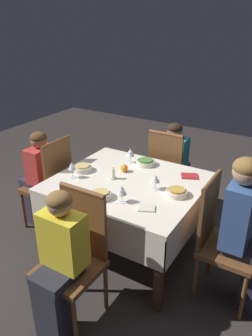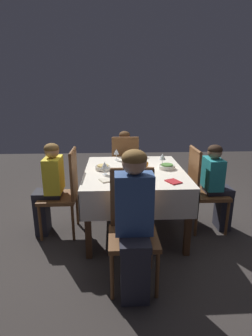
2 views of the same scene
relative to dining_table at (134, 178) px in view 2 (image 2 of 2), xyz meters
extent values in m
plane|color=#332D2B|center=(0.00, 0.00, -0.65)|extent=(8.00, 8.00, 0.00)
cube|color=silver|center=(0.00, 0.00, 0.07)|extent=(1.26, 1.13, 0.04)
cube|color=silver|center=(0.00, 0.56, -0.08)|extent=(1.26, 0.01, 0.27)
cube|color=silver|center=(0.00, -0.56, -0.08)|extent=(1.26, 0.01, 0.27)
cube|color=silver|center=(0.63, 0.00, -0.08)|extent=(0.01, 1.13, 0.27)
cube|color=silver|center=(-0.63, 0.00, -0.08)|extent=(0.01, 1.13, 0.27)
cube|color=#4C2D19|center=(0.56, 0.49, -0.30)|extent=(0.06, 0.06, 0.71)
cube|color=#4C2D19|center=(-0.56, 0.49, -0.30)|extent=(0.06, 0.06, 0.71)
cube|color=#4C2D19|center=(0.56, -0.49, -0.30)|extent=(0.06, 0.06, 0.71)
cube|color=#4C2D19|center=(-0.56, -0.49, -0.30)|extent=(0.06, 0.06, 0.71)
cube|color=brown|center=(0.94, -0.08, -0.21)|extent=(0.41, 0.41, 0.04)
cube|color=brown|center=(0.75, -0.08, 0.07)|extent=(0.03, 0.38, 0.52)
cylinder|color=brown|center=(0.75, -0.08, 0.33)|extent=(0.04, 0.37, 0.04)
cylinder|color=brown|center=(1.12, -0.26, -0.44)|extent=(0.03, 0.03, 0.42)
cylinder|color=brown|center=(1.12, 0.10, -0.44)|extent=(0.03, 0.03, 0.42)
cylinder|color=brown|center=(0.76, -0.26, -0.44)|extent=(0.03, 0.03, 0.42)
cylinder|color=brown|center=(0.76, 0.10, -0.44)|extent=(0.03, 0.03, 0.42)
cube|color=brown|center=(0.03, 0.88, -0.21)|extent=(0.41, 0.41, 0.04)
cube|color=brown|center=(0.03, 0.69, 0.07)|extent=(0.38, 0.03, 0.52)
cylinder|color=brown|center=(0.03, 0.69, 0.33)|extent=(0.37, 0.04, 0.04)
cylinder|color=brown|center=(0.21, 1.06, -0.44)|extent=(0.03, 0.03, 0.42)
cylinder|color=brown|center=(-0.15, 1.06, -0.44)|extent=(0.03, 0.03, 0.42)
cylinder|color=brown|center=(0.21, 0.70, -0.44)|extent=(0.03, 0.03, 0.42)
cylinder|color=brown|center=(-0.15, 0.70, -0.44)|extent=(0.03, 0.03, 0.42)
cube|color=brown|center=(-0.94, -0.07, -0.21)|extent=(0.41, 0.41, 0.04)
cube|color=brown|center=(-0.75, -0.07, 0.07)|extent=(0.03, 0.38, 0.52)
cylinder|color=brown|center=(-0.75, -0.07, 0.33)|extent=(0.04, 0.37, 0.04)
cylinder|color=brown|center=(-1.12, 0.11, -0.44)|extent=(0.03, 0.03, 0.42)
cylinder|color=brown|center=(-1.12, -0.25, -0.44)|extent=(0.03, 0.03, 0.42)
cylinder|color=brown|center=(-0.76, 0.11, -0.44)|extent=(0.03, 0.03, 0.42)
cylinder|color=brown|center=(-0.76, -0.25, -0.44)|extent=(0.03, 0.03, 0.42)
cube|color=brown|center=(0.05, -0.88, -0.21)|extent=(0.41, 0.41, 0.04)
cube|color=brown|center=(0.05, -0.69, 0.07)|extent=(0.38, 0.03, 0.52)
cylinder|color=brown|center=(0.05, -0.69, 0.33)|extent=(0.37, 0.04, 0.04)
cylinder|color=brown|center=(-0.13, -1.06, -0.44)|extent=(0.03, 0.03, 0.42)
cylinder|color=brown|center=(0.23, -1.06, -0.44)|extent=(0.03, 0.03, 0.42)
cylinder|color=brown|center=(-0.13, -0.70, -0.44)|extent=(0.03, 0.03, 0.42)
cylinder|color=brown|center=(0.23, -0.70, -0.44)|extent=(0.03, 0.03, 0.42)
cube|color=#282833|center=(1.14, -0.08, -0.42)|extent=(0.14, 0.22, 0.46)
cube|color=#282833|center=(1.06, -0.08, -0.16)|extent=(0.31, 0.24, 0.06)
cube|color=#38568E|center=(0.97, -0.08, 0.12)|extent=(0.18, 0.30, 0.49)
sphere|color=tan|center=(0.97, -0.08, 0.45)|extent=(0.19, 0.19, 0.19)
ellipsoid|color=brown|center=(0.97, -0.08, 0.49)|extent=(0.19, 0.19, 0.13)
cube|color=#282833|center=(0.03, 1.08, -0.42)|extent=(0.23, 0.14, 0.46)
cube|color=#282833|center=(0.03, 0.99, -0.16)|extent=(0.24, 0.31, 0.06)
cube|color=teal|center=(0.03, 0.91, 0.05)|extent=(0.30, 0.18, 0.35)
sphere|color=#9E7051|center=(0.03, 0.91, 0.30)|extent=(0.16, 0.16, 0.16)
ellipsoid|color=black|center=(0.03, 0.91, 0.33)|extent=(0.16, 0.16, 0.11)
cube|color=#383342|center=(-1.14, -0.07, -0.42)|extent=(0.14, 0.22, 0.46)
cube|color=#383342|center=(-1.06, -0.07, -0.16)|extent=(0.31, 0.24, 0.06)
cube|color=red|center=(-0.97, -0.07, 0.05)|extent=(0.18, 0.30, 0.36)
sphere|color=#9E7051|center=(-0.97, -0.07, 0.31)|extent=(0.16, 0.16, 0.16)
ellipsoid|color=brown|center=(-0.97, -0.07, 0.34)|extent=(0.16, 0.16, 0.11)
cube|color=#282833|center=(0.05, -1.08, -0.42)|extent=(0.22, 0.14, 0.46)
cube|color=#282833|center=(0.05, -0.99, -0.16)|extent=(0.24, 0.31, 0.06)
cube|color=yellow|center=(0.05, -0.91, 0.07)|extent=(0.30, 0.18, 0.39)
sphere|color=tan|center=(0.05, -0.91, 0.34)|extent=(0.16, 0.16, 0.16)
ellipsoid|color=brown|center=(0.05, -0.91, 0.37)|extent=(0.16, 0.16, 0.11)
cylinder|color=silver|center=(0.47, -0.01, 0.11)|extent=(0.18, 0.18, 0.04)
torus|color=silver|center=(0.47, -0.01, 0.13)|extent=(0.18, 0.18, 0.01)
cylinder|color=gold|center=(0.47, -0.01, 0.14)|extent=(0.13, 0.13, 0.02)
cylinder|color=white|center=(0.27, -0.01, 0.09)|extent=(0.07, 0.07, 0.00)
cylinder|color=white|center=(0.27, -0.01, 0.13)|extent=(0.01, 0.01, 0.07)
cone|color=white|center=(0.27, -0.01, 0.19)|extent=(0.08, 0.08, 0.06)
cylinder|color=white|center=(0.27, -0.01, 0.18)|extent=(0.05, 0.05, 0.03)
cylinder|color=silver|center=(-0.03, 0.38, 0.11)|extent=(0.19, 0.19, 0.04)
torus|color=silver|center=(-0.03, 0.38, 0.13)|extent=(0.18, 0.18, 0.01)
cylinder|color=#4C7F38|center=(-0.03, 0.38, 0.14)|extent=(0.13, 0.13, 0.02)
cylinder|color=white|center=(-0.19, 0.36, 0.09)|extent=(0.07, 0.07, 0.00)
cylinder|color=white|center=(-0.19, 0.36, 0.13)|extent=(0.01, 0.01, 0.07)
cone|color=white|center=(-0.19, 0.36, 0.20)|extent=(0.08, 0.08, 0.08)
cylinder|color=white|center=(-0.19, 0.36, 0.19)|extent=(0.05, 0.05, 0.03)
cylinder|color=silver|center=(-0.47, -0.04, 0.11)|extent=(0.18, 0.18, 0.04)
torus|color=silver|center=(-0.47, -0.04, 0.13)|extent=(0.18, 0.18, 0.01)
cylinder|color=tan|center=(-0.47, -0.04, 0.14)|extent=(0.13, 0.13, 0.02)
cylinder|color=white|center=(-0.46, -0.20, 0.09)|extent=(0.06, 0.06, 0.00)
cylinder|color=white|center=(-0.46, -0.20, 0.13)|extent=(0.01, 0.01, 0.07)
cone|color=white|center=(-0.46, -0.20, 0.21)|extent=(0.07, 0.07, 0.07)
cylinder|color=white|center=(-0.46, -0.20, 0.19)|extent=(0.04, 0.04, 0.03)
cylinder|color=silver|center=(-0.03, -0.36, 0.11)|extent=(0.17, 0.17, 0.04)
torus|color=silver|center=(-0.03, -0.36, 0.13)|extent=(0.17, 0.17, 0.01)
cylinder|color=tan|center=(-0.03, -0.36, 0.14)|extent=(0.12, 0.12, 0.02)
cylinder|color=white|center=(0.14, -0.33, 0.09)|extent=(0.06, 0.06, 0.00)
cylinder|color=white|center=(0.14, -0.33, 0.13)|extent=(0.01, 0.01, 0.06)
cone|color=white|center=(0.14, -0.33, 0.20)|extent=(0.08, 0.08, 0.07)
cylinder|color=white|center=(0.14, -0.33, 0.18)|extent=(0.05, 0.05, 0.03)
cylinder|color=beige|center=(-0.13, -0.03, 0.10)|extent=(0.06, 0.06, 0.01)
cylinder|color=white|center=(-0.13, -0.03, 0.14)|extent=(0.03, 0.03, 0.08)
ellipsoid|color=#F9C64C|center=(-0.13, -0.03, 0.20)|extent=(0.01, 0.01, 0.03)
sphere|color=orange|center=(-0.13, 0.14, 0.13)|extent=(0.07, 0.07, 0.07)
cube|color=beige|center=(0.35, -0.32, 0.10)|extent=(0.15, 0.14, 0.01)
cube|color=#AD2328|center=(0.43, 0.36, 0.10)|extent=(0.18, 0.17, 0.01)
camera|label=1|loc=(1.31, -2.19, 1.39)|focal=35.00mm
camera|label=2|loc=(2.86, -0.23, 0.98)|focal=28.00mm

